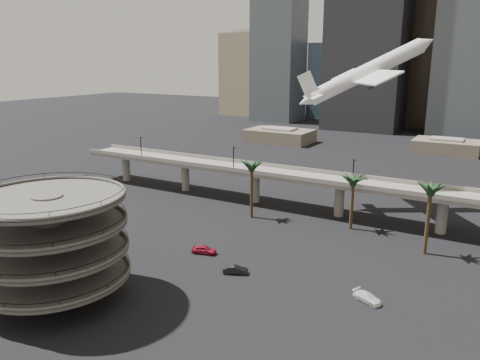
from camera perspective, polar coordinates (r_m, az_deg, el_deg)
The scene contains 10 objects.
ground at distance 71.76m, azimuth -12.00°, elevation -15.11°, with size 700.00×700.00×0.00m, color black.
parking_ramp at distance 74.20m, azimuth -22.03°, elevation -6.51°, with size 22.20×22.20×17.35m.
overpass at distance 112.72m, azimuth 6.81°, elevation 0.08°, with size 130.00×9.30×14.70m.
palm_trees at distance 97.52m, azimuth 11.98°, elevation 0.09°, with size 42.40×10.40×14.00m.
low_buildings at distance 193.83m, azimuth 19.15°, elevation 4.04°, with size 135.00×27.50×6.80m.
skyline at distance 264.07m, azimuth 25.08°, elevation 14.67°, with size 269.00×86.00×115.97m.
airborne_jet at distance 117.65m, azimuth 15.06°, elevation 12.49°, with size 29.06×28.46×18.21m.
car_a at distance 88.21m, azimuth -4.41°, elevation -8.46°, with size 1.87×4.64×1.58m, color maroon.
car_b at distance 80.27m, azimuth -0.56°, elevation -10.89°, with size 1.47×4.22×1.39m, color black.
car_c at distance 74.32m, azimuth 15.27°, elevation -13.64°, with size 1.87×4.59×1.33m, color white.
Camera 1 is at (43.25, -45.38, 34.92)m, focal length 35.00 mm.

